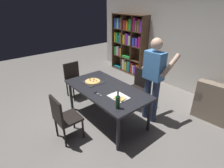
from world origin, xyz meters
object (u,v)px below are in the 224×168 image
Objects in this scene: dining_table at (106,91)px; kitchen_scissors at (97,93)px; person_serving_pizza at (154,76)px; wine_bottle at (118,102)px; chair_left_end at (74,78)px; chair_near_camera at (63,116)px; chair_far_side at (138,85)px; bookshelf at (129,44)px; pepperoni_pizza_on_tray at (93,82)px.

kitchen_scissors is (0.06, -0.27, 0.07)m from dining_table.
person_serving_pizza is 1.05m from wine_bottle.
chair_left_end is 2.12m from wine_bottle.
chair_near_camera is 1.86m from person_serving_pizza.
bookshelf is (-1.76, 1.41, 0.48)m from chair_far_side.
dining_table is 0.98m from chair_far_side.
wine_bottle reaches higher than chair_near_camera.
dining_table is at bearing 0.00° from chair_left_end.
pepperoni_pizza_on_tray is at bearing -141.43° from person_serving_pizza.
wine_bottle is at bearing -84.03° from person_serving_pizza.
chair_left_end is at bearing 145.18° from chair_near_camera.
person_serving_pizza reaches higher than wine_bottle.
chair_near_camera reaches higher than kitchen_scissors.
kitchen_scissors is at bearing -78.30° from dining_table.
person_serving_pizza is at bearing 38.57° from pepperoni_pizza_on_tray.
wine_bottle is at bearing -47.54° from bookshelf.
pepperoni_pizza_on_tray is (-0.42, -1.01, 0.25)m from chair_far_side.
chair_left_end is (-1.38, 0.96, 0.00)m from chair_near_camera.
chair_near_camera is 1.93m from chair_far_side.
chair_left_end is 2.31× the size of pepperoni_pizza_on_tray.
chair_left_end reaches higher than pepperoni_pizza_on_tray.
bookshelf is at bearing 132.46° from wine_bottle.
pepperoni_pizza_on_tray is (1.34, -2.42, -0.23)m from bookshelf.
wine_bottle reaches higher than kitchen_scissors.
chair_near_camera is 1.02m from wine_bottle.
pepperoni_pizza_on_tray is 0.52m from kitchen_scissors.
chair_far_side is 0.51× the size of person_serving_pizza.
person_serving_pizza reaches higher than chair_near_camera.
kitchen_scissors is at bearing -87.42° from chair_far_side.
dining_table is at bearing -90.00° from chair_far_side.
chair_left_end is 1.49m from kitchen_scissors.
pepperoni_pizza_on_tray is at bearing -173.55° from dining_table.
chair_far_side is 1.69m from chair_left_end.
chair_left_end is (-1.38, 0.00, -0.17)m from dining_table.
chair_far_side is (0.00, 1.93, 0.00)m from chair_near_camera.
person_serving_pizza is 4.48× the size of pepperoni_pizza_on_tray.
wine_bottle is (0.68, -1.26, 0.36)m from chair_far_side.
chair_left_end is 0.46× the size of bookshelf.
dining_table is 2.97m from bookshelf.
chair_near_camera is 4.63× the size of kitchen_scissors.
person_serving_pizza is (0.57, -0.22, 0.49)m from chair_far_side.
chair_left_end is 1.00m from pepperoni_pizza_on_tray.
chair_near_camera reaches higher than pepperoni_pizza_on_tray.
person_serving_pizza is (0.57, 0.74, 0.32)m from dining_table.
wine_bottle is at bearing -8.09° from chair_left_end.
chair_far_side is at bearing 92.58° from kitchen_scissors.
bookshelf is at bearing 145.06° from person_serving_pizza.
chair_far_side is 2.30m from bookshelf.
person_serving_pizza reaches higher than pepperoni_pizza_on_tray.
person_serving_pizza reaches higher than chair_far_side.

